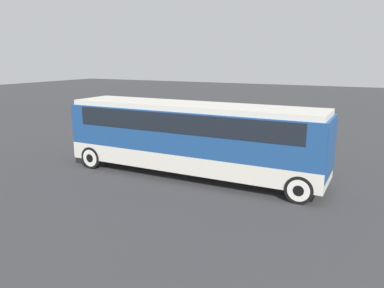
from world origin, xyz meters
name	(u,v)px	position (x,y,z in m)	size (l,w,h in m)	color
ground_plane	(192,176)	(0.00, 0.00, 0.00)	(120.00, 120.00, 0.00)	#38383A
tour_bus	(194,133)	(0.10, 0.00, 1.93)	(11.49, 2.59, 3.20)	silver
parked_car_near	(155,132)	(-4.95, 4.74, 0.72)	(4.44, 1.81, 1.47)	#BCBCC1
parked_car_mid	(221,137)	(-0.82, 5.27, 0.71)	(4.23, 1.81, 1.45)	navy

